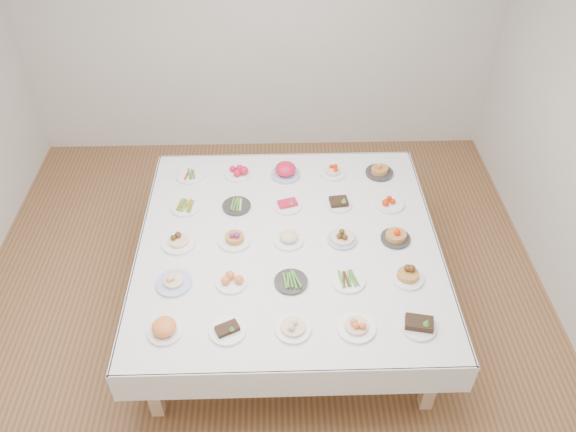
{
  "coord_description": "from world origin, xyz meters",
  "views": [
    {
      "loc": [
        0.14,
        -3.02,
        3.79
      ],
      "look_at": [
        0.23,
        0.22,
        0.88
      ],
      "focal_mm": 35.0,
      "sensor_mm": 36.0,
      "label": 1
    }
  ],
  "objects_px": {
    "dish_0": "(164,327)",
    "dish_24": "(380,169)",
    "dish_12": "(289,237)",
    "display_table": "(289,247)"
  },
  "relations": [
    {
      "from": "dish_24",
      "to": "dish_12",
      "type": "bearing_deg",
      "value": -134.85
    },
    {
      "from": "display_table",
      "to": "dish_12",
      "type": "distance_m",
      "value": 0.12
    },
    {
      "from": "dish_12",
      "to": "dish_24",
      "type": "distance_m",
      "value": 1.17
    },
    {
      "from": "display_table",
      "to": "dish_0",
      "type": "height_order",
      "value": "dish_0"
    },
    {
      "from": "dish_0",
      "to": "dish_24",
      "type": "distance_m",
      "value": 2.35
    },
    {
      "from": "dish_12",
      "to": "dish_24",
      "type": "relative_size",
      "value": 0.95
    },
    {
      "from": "display_table",
      "to": "dish_24",
      "type": "distance_m",
      "value": 1.18
    },
    {
      "from": "dish_12",
      "to": "dish_24",
      "type": "xyz_separation_m",
      "value": [
        0.83,
        0.83,
        0.0
      ]
    },
    {
      "from": "dish_0",
      "to": "dish_24",
      "type": "relative_size",
      "value": 0.95
    },
    {
      "from": "dish_24",
      "to": "display_table",
      "type": "bearing_deg",
      "value": -134.9
    }
  ]
}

